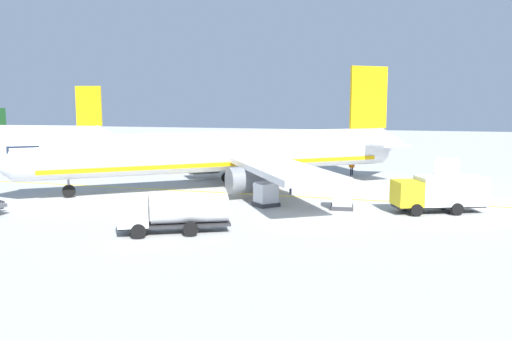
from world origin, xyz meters
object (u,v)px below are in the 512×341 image
at_px(airliner_foreground, 226,152).
at_px(airliner_mid_apron, 4,137).
at_px(crew_marshaller, 291,184).
at_px(service_truck_baggage, 447,170).
at_px(crew_loader_left, 352,166).
at_px(service_truck_fuel, 439,192).
at_px(service_truck_catering, 172,211).
at_px(cargo_container_near, 266,194).
at_px(cargo_container_mid, 342,196).

height_order(airliner_foreground, airliner_mid_apron, airliner_foreground).
distance_m(airliner_foreground, crew_marshaller, 7.38).
height_order(service_truck_baggage, crew_loader_left, service_truck_baggage).
xyz_separation_m(service_truck_fuel, crew_loader_left, (18.27, 8.25, -0.47)).
relative_size(service_truck_fuel, service_truck_catering, 1.01).
relative_size(cargo_container_near, cargo_container_mid, 1.14).
xyz_separation_m(service_truck_catering, cargo_container_mid, (10.34, -9.26, -0.42)).
xyz_separation_m(airliner_mid_apron, service_truck_baggage, (-10.57, -62.98, -1.55)).
height_order(service_truck_fuel, service_truck_baggage, service_truck_fuel).
xyz_separation_m(service_truck_catering, cargo_container_near, (9.87, -3.32, -0.48)).
relative_size(cargo_container_near, crew_marshaller, 1.46).
xyz_separation_m(airliner_foreground, cargo_container_mid, (-7.12, -11.92, -2.41)).
relative_size(airliner_foreground, service_truck_baggage, 5.46).
bearing_deg(cargo_container_near, service_truck_catering, 161.40).
xyz_separation_m(airliner_mid_apron, cargo_container_mid, (-25.25, -54.53, -2.04)).
bearing_deg(service_truck_catering, service_truck_fuel, -55.70).
bearing_deg(crew_marshaller, crew_loader_left, -16.02).
bearing_deg(airliner_foreground, service_truck_fuel, -108.61).
bearing_deg(crew_marshaller, service_truck_catering, 165.46).
height_order(cargo_container_mid, crew_loader_left, cargo_container_mid).
bearing_deg(service_truck_fuel, crew_loader_left, 24.31).
xyz_separation_m(airliner_foreground, service_truck_catering, (-17.46, -2.67, -1.99)).
bearing_deg(airliner_foreground, cargo_container_mid, -120.83).
bearing_deg(cargo_container_near, airliner_mid_apron, 62.11).
bearing_deg(service_truck_baggage, service_truck_fuel, 174.02).
bearing_deg(crew_loader_left, airliner_foreground, 138.15).
bearing_deg(airliner_mid_apron, service_truck_baggage, -99.53).
height_order(service_truck_baggage, service_truck_catering, service_truck_baggage).
xyz_separation_m(crew_marshaller, crew_loader_left, (13.76, -3.95, 0.10)).
relative_size(airliner_mid_apron, cargo_container_near, 15.74).
distance_m(service_truck_fuel, crew_loader_left, 20.06).
distance_m(cargo_container_near, cargo_container_mid, 5.96).
distance_m(airliner_mid_apron, cargo_container_near, 55.02).
xyz_separation_m(cargo_container_mid, crew_loader_left, (19.02, 1.26, 0.07)).
bearing_deg(airliner_mid_apron, service_truck_fuel, -111.72).
xyz_separation_m(airliner_mid_apron, crew_loader_left, (-6.23, -53.27, -1.97)).
bearing_deg(crew_marshaller, service_truck_baggage, -55.42).
relative_size(airliner_foreground, cargo_container_mid, 16.81).
distance_m(service_truck_baggage, crew_loader_left, 10.65).
height_order(cargo_container_mid, crew_marshaller, cargo_container_mid).
xyz_separation_m(airliner_mid_apron, cargo_container_near, (-25.72, -48.59, -2.10)).
distance_m(airliner_foreground, service_truck_baggage, 21.82).
bearing_deg(cargo_container_near, crew_loader_left, -13.49).
distance_m(service_truck_catering, crew_marshaller, 16.13).
bearing_deg(crew_marshaller, service_truck_fuel, -110.30).
relative_size(service_truck_catering, crew_loader_left, 3.89).
distance_m(service_truck_baggage, cargo_container_mid, 16.95).
bearing_deg(airliner_mid_apron, cargo_container_near, -117.89).
bearing_deg(crew_marshaller, airliner_mid_apron, 67.94).
bearing_deg(service_truck_catering, airliner_foreground, 8.69).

